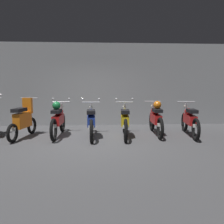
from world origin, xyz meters
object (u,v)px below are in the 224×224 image
object	(u,v)px
motorbike_slot_2	(58,119)
motorbike_slot_3	(91,121)
motorbike_slot_5	(156,118)
motorbike_slot_4	(125,121)
motorbike_slot_1	(23,120)
motorbike_slot_6	(190,120)

from	to	relation	value
motorbike_slot_2	motorbike_slot_3	distance (m)	1.03
motorbike_slot_3	motorbike_slot_5	bearing A→B (deg)	6.54
motorbike_slot_2	motorbike_slot_4	xyz separation A→B (m)	(2.02, -0.20, -0.04)
motorbike_slot_3	motorbike_slot_2	bearing A→B (deg)	168.91
motorbike_slot_1	motorbike_slot_5	xyz separation A→B (m)	(4.04, 0.17, 0.00)
motorbike_slot_3	motorbike_slot_5	distance (m)	2.04
motorbike_slot_4	motorbike_slot_6	world-z (taller)	motorbike_slot_4
motorbike_slot_2	motorbike_slot_3	size ratio (longest dim) A/B	1.00
motorbike_slot_1	motorbike_slot_3	size ratio (longest dim) A/B	0.86
motorbike_slot_2	motorbike_slot_6	xyz separation A→B (m)	(4.05, -0.17, -0.04)
motorbike_slot_1	motorbike_slot_4	world-z (taller)	motorbike_slot_1
motorbike_slot_3	motorbike_slot_6	distance (m)	3.04
motorbike_slot_6	motorbike_slot_4	bearing A→B (deg)	-179.07
motorbike_slot_3	motorbike_slot_4	size ratio (longest dim) A/B	1.00
motorbike_slot_5	motorbike_slot_6	xyz separation A→B (m)	(1.01, -0.20, -0.04)
motorbike_slot_4	motorbike_slot_5	xyz separation A→B (m)	(1.01, 0.23, 0.03)
motorbike_slot_2	motorbike_slot_4	bearing A→B (deg)	-5.65
motorbike_slot_4	motorbike_slot_1	bearing A→B (deg)	178.82
motorbike_slot_1	motorbike_slot_3	world-z (taller)	motorbike_slot_1
motorbike_slot_1	motorbike_slot_2	distance (m)	1.01
motorbike_slot_3	motorbike_slot_4	bearing A→B (deg)	-0.12
motorbike_slot_3	motorbike_slot_4	world-z (taller)	same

